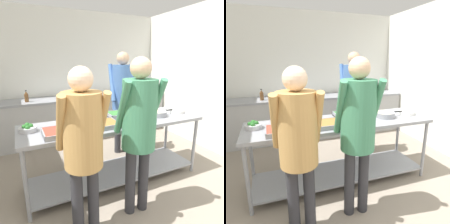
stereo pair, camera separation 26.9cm
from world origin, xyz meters
TOP-DOWN VIEW (x-y plane):
  - wall_rear at (0.00, 3.57)m, footprint 4.27×0.06m
  - wall_right at (2.10, 1.78)m, footprint 0.06×3.69m
  - back_counter at (-0.00, 3.20)m, footprint 4.11×0.65m
  - serving_counter at (0.04, 1.41)m, footprint 2.40×0.72m
  - broccoli_bowl at (-1.02, 1.47)m, footprint 0.19×0.19m
  - serving_tray_roast at (-0.68, 1.24)m, footprint 0.41×0.33m
  - serving_tray_greens at (-0.22, 1.27)m, footprint 0.44×0.32m
  - serving_tray_vegetables at (0.25, 1.60)m, footprint 0.43×0.27m
  - sauce_pan at (0.70, 1.37)m, footprint 0.42×0.28m
  - plate_stack at (1.07, 1.41)m, footprint 0.26×0.26m
  - guest_serving_left at (-0.01, 0.77)m, footprint 0.47×0.36m
  - guest_serving_right at (-0.61, 0.72)m, footprint 0.44×0.35m
  - cook_behind_counter at (0.55, 2.14)m, footprint 0.51×0.42m
  - water_bottle at (-0.94, 3.10)m, footprint 0.07×0.07m

SIDE VIEW (x-z plane):
  - back_counter at x=0.00m, z-range 0.00..0.89m
  - serving_counter at x=0.04m, z-range 0.16..1.02m
  - plate_stack at x=1.07m, z-range 0.87..0.91m
  - serving_tray_vegetables at x=0.25m, z-range 0.86..0.92m
  - serving_tray_roast at x=-0.68m, z-range 0.86..0.92m
  - serving_tray_greens at x=-0.22m, z-range 0.86..0.92m
  - broccoli_bowl at x=-1.02m, z-range 0.85..0.95m
  - sauce_pan at x=0.70m, z-range 0.87..0.94m
  - water_bottle at x=-0.94m, z-range 0.88..1.10m
  - guest_serving_right at x=-0.61m, z-range 0.19..1.80m
  - guest_serving_left at x=-0.01m, z-range 0.20..1.89m
  - cook_behind_counter at x=0.55m, z-range 0.21..1.99m
  - wall_rear at x=0.00m, z-range 0.00..2.65m
  - wall_right at x=2.10m, z-range 0.00..2.65m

